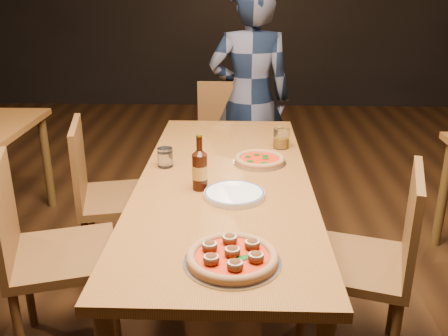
{
  "coord_description": "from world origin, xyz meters",
  "views": [
    {
      "loc": [
        0.07,
        -2.18,
        1.64
      ],
      "look_at": [
        0.0,
        -0.05,
        0.82
      ],
      "focal_mm": 40.0,
      "sensor_mm": 36.0,
      "label": 1
    }
  ],
  "objects_px": {
    "chair_main_e": "(355,261)",
    "pizza_margherita": "(260,160)",
    "chair_main_nw": "(63,254)",
    "water_glass": "(165,157)",
    "pizza_meatball": "(232,257)",
    "diner": "(250,101)",
    "table_main": "(224,192)",
    "amber_glass": "(281,138)",
    "chair_end": "(229,151)",
    "beer_bottle": "(200,171)",
    "plate_stack": "(234,194)",
    "chair_main_sw": "(121,197)"
  },
  "relations": [
    {
      "from": "chair_end",
      "to": "chair_main_e",
      "type": "bearing_deg",
      "value": -68.0
    },
    {
      "from": "chair_main_nw",
      "to": "amber_glass",
      "type": "bearing_deg",
      "value": -71.33
    },
    {
      "from": "table_main",
      "to": "amber_glass",
      "type": "distance_m",
      "value": 0.56
    },
    {
      "from": "chair_main_sw",
      "to": "water_glass",
      "type": "distance_m",
      "value": 0.48
    },
    {
      "from": "pizza_meatball",
      "to": "water_glass",
      "type": "bearing_deg",
      "value": 111.54
    },
    {
      "from": "plate_stack",
      "to": "water_glass",
      "type": "bearing_deg",
      "value": 134.14
    },
    {
      "from": "table_main",
      "to": "diner",
      "type": "xyz_separation_m",
      "value": [
        0.14,
        1.32,
        0.13
      ]
    },
    {
      "from": "water_glass",
      "to": "amber_glass",
      "type": "relative_size",
      "value": 0.87
    },
    {
      "from": "pizza_meatball",
      "to": "diner",
      "type": "relative_size",
      "value": 0.2
    },
    {
      "from": "chair_main_nw",
      "to": "beer_bottle",
      "type": "xyz_separation_m",
      "value": [
        0.6,
        0.15,
        0.35
      ]
    },
    {
      "from": "plate_stack",
      "to": "amber_glass",
      "type": "bearing_deg",
      "value": 69.66
    },
    {
      "from": "pizza_meatball",
      "to": "diner",
      "type": "bearing_deg",
      "value": 87.52
    },
    {
      "from": "chair_main_sw",
      "to": "water_glass",
      "type": "xyz_separation_m",
      "value": [
        0.3,
        -0.21,
        0.32
      ]
    },
    {
      "from": "table_main",
      "to": "diner",
      "type": "bearing_deg",
      "value": 83.95
    },
    {
      "from": "table_main",
      "to": "pizza_margherita",
      "type": "distance_m",
      "value": 0.29
    },
    {
      "from": "chair_main_nw",
      "to": "chair_end",
      "type": "distance_m",
      "value": 1.57
    },
    {
      "from": "table_main",
      "to": "pizza_meatball",
      "type": "height_order",
      "value": "pizza_meatball"
    },
    {
      "from": "chair_end",
      "to": "amber_glass",
      "type": "xyz_separation_m",
      "value": [
        0.3,
        -0.67,
        0.31
      ]
    },
    {
      "from": "diner",
      "to": "amber_glass",
      "type": "bearing_deg",
      "value": 96.92
    },
    {
      "from": "chair_main_e",
      "to": "pizza_margherita",
      "type": "distance_m",
      "value": 0.7
    },
    {
      "from": "chair_main_nw",
      "to": "diner",
      "type": "height_order",
      "value": "diner"
    },
    {
      "from": "chair_main_nw",
      "to": "plate_stack",
      "type": "distance_m",
      "value": 0.81
    },
    {
      "from": "chair_main_e",
      "to": "chair_main_nw",
      "type": "bearing_deg",
      "value": -73.36
    },
    {
      "from": "chair_end",
      "to": "pizza_margherita",
      "type": "xyz_separation_m",
      "value": [
        0.18,
        -0.91,
        0.27
      ]
    },
    {
      "from": "chair_end",
      "to": "water_glass",
      "type": "bearing_deg",
      "value": -107.39
    },
    {
      "from": "chair_main_sw",
      "to": "chair_end",
      "type": "bearing_deg",
      "value": -50.68
    },
    {
      "from": "chair_main_sw",
      "to": "diner",
      "type": "distance_m",
      "value": 1.26
    },
    {
      "from": "chair_main_sw",
      "to": "chair_main_e",
      "type": "xyz_separation_m",
      "value": [
        1.18,
        -0.64,
        -0.0
      ]
    },
    {
      "from": "chair_main_nw",
      "to": "water_glass",
      "type": "bearing_deg",
      "value": -61.47
    },
    {
      "from": "amber_glass",
      "to": "chair_main_nw",
      "type": "bearing_deg",
      "value": -143.8
    },
    {
      "from": "water_glass",
      "to": "diner",
      "type": "height_order",
      "value": "diner"
    },
    {
      "from": "chair_main_nw",
      "to": "chair_main_e",
      "type": "distance_m",
      "value": 1.29
    },
    {
      "from": "water_glass",
      "to": "beer_bottle",
      "type": "bearing_deg",
      "value": -54.84
    },
    {
      "from": "chair_end",
      "to": "diner",
      "type": "xyz_separation_m",
      "value": [
        0.14,
        0.2,
        0.32
      ]
    },
    {
      "from": "chair_end",
      "to": "amber_glass",
      "type": "distance_m",
      "value": 0.8
    },
    {
      "from": "plate_stack",
      "to": "diner",
      "type": "distance_m",
      "value": 1.54
    },
    {
      "from": "diner",
      "to": "pizza_meatball",
      "type": "bearing_deg",
      "value": 84.01
    },
    {
      "from": "chair_main_sw",
      "to": "pizza_meatball",
      "type": "distance_m",
      "value": 1.31
    },
    {
      "from": "beer_bottle",
      "to": "amber_glass",
      "type": "distance_m",
      "value": 0.72
    },
    {
      "from": "chair_end",
      "to": "pizza_meatball",
      "type": "relative_size",
      "value": 3.02
    },
    {
      "from": "table_main",
      "to": "pizza_margherita",
      "type": "bearing_deg",
      "value": 50.89
    },
    {
      "from": "beer_bottle",
      "to": "pizza_meatball",
      "type": "bearing_deg",
      "value": -75.74
    },
    {
      "from": "plate_stack",
      "to": "water_glass",
      "type": "xyz_separation_m",
      "value": [
        -0.35,
        0.36,
        0.04
      ]
    },
    {
      "from": "water_glass",
      "to": "amber_glass",
      "type": "bearing_deg",
      "value": 27.65
    },
    {
      "from": "plate_stack",
      "to": "beer_bottle",
      "type": "bearing_deg",
      "value": 151.75
    },
    {
      "from": "chair_end",
      "to": "chair_main_sw",
      "type": "bearing_deg",
      "value": -128.21
    },
    {
      "from": "table_main",
      "to": "pizza_margherita",
      "type": "xyz_separation_m",
      "value": [
        0.17,
        0.21,
        0.09
      ]
    },
    {
      "from": "amber_glass",
      "to": "diner",
      "type": "bearing_deg",
      "value": 100.43
    },
    {
      "from": "chair_main_nw",
      "to": "chair_end",
      "type": "height_order",
      "value": "chair_end"
    },
    {
      "from": "pizza_margherita",
      "to": "table_main",
      "type": "bearing_deg",
      "value": -129.11
    }
  ]
}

